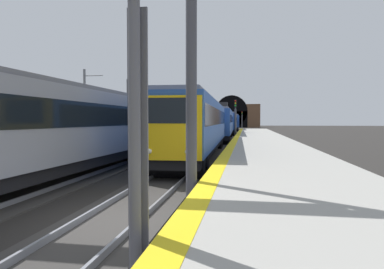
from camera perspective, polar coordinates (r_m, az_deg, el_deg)
ground_plane at (r=8.86m, az=-12.91°, el=-14.18°), size 320.00×320.00×0.00m
platform_right at (r=8.21m, az=18.17°, el=-12.05°), size 112.00×4.86×0.98m
platform_right_edge_strip at (r=8.06m, az=2.52°, el=-8.62°), size 112.00×0.50×0.01m
track_main_line at (r=8.85m, az=-12.91°, el=-13.92°), size 160.00×2.60×0.21m
train_main_approaching at (r=52.91m, az=5.80°, el=2.11°), size 81.09×3.22×4.82m
train_adjacent_platform at (r=24.06m, az=-8.88°, el=1.86°), size 38.54×3.33×4.87m
railway_signal_near at (r=4.55m, az=-9.76°, el=11.01°), size 0.39×0.38×5.30m
railway_signal_mid at (r=44.16m, az=7.41°, el=3.25°), size 0.39×0.38×5.26m
railway_signal_far at (r=106.12m, az=8.52°, el=2.79°), size 0.39×0.38×5.41m
overhead_signal_gantry at (r=10.38m, az=-23.81°, el=19.60°), size 0.70×8.25×7.56m
tunnel_portal at (r=120.92m, az=6.76°, el=3.19°), size 2.56×20.10×11.43m
catenary_mast_near at (r=42.95m, az=-10.88°, el=4.27°), size 0.22×1.87×7.70m
catenary_mast_far at (r=32.59m, az=-17.74°, el=4.40°), size 0.22×1.89×7.24m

